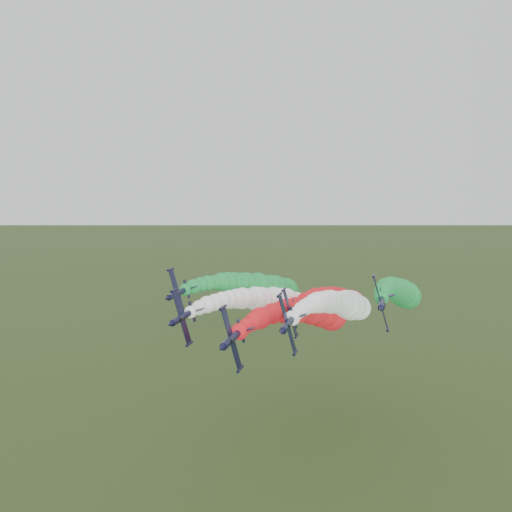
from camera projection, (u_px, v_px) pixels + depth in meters
The scene contains 6 objects.
jet_lead at pixel (312, 313), 127.82m from camera, with size 14.14×81.29×22.66m.
jet_inner_left at pixel (274, 301), 139.53m from camera, with size 13.62×80.77×22.14m.
jet_inner_right at pixel (343, 305), 132.74m from camera, with size 13.32×80.48×21.85m.
jet_outer_left at pixel (265, 287), 150.86m from camera, with size 14.09×81.24×22.61m.
jet_outer_right at pixel (400, 292), 139.73m from camera, with size 13.53×80.68×22.05m.
jet_trail at pixel (338, 300), 153.13m from camera, with size 14.05×81.20×22.57m.
Camera 1 is at (19.01, -74.80, 68.28)m, focal length 35.00 mm.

